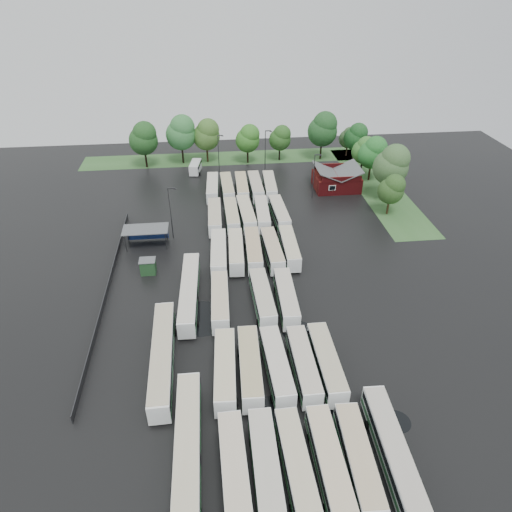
{
  "coord_description": "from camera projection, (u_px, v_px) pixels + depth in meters",
  "views": [
    {
      "loc": [
        -5.0,
        -52.31,
        44.33
      ],
      "look_at": [
        2.0,
        12.0,
        2.5
      ],
      "focal_mm": 32.0,
      "sensor_mm": 36.0,
      "label": 1
    }
  ],
  "objects": [
    {
      "name": "bus_r5c3",
      "position": [
        256.0,
        187.0,
        102.45
      ],
      "size": [
        2.61,
        11.98,
        3.33
      ],
      "rotation": [
        0.0,
        0.0,
        0.0
      ],
      "color": "white",
      "rests_on": "ground"
    },
    {
      "name": "lamp_post_nw",
      "position": [
        171.0,
        210.0,
        83.73
      ],
      "size": [
        1.6,
        0.31,
        10.38
      ],
      "color": "#2D2D30",
      "rests_on": "ground"
    },
    {
      "name": "bus_r5c1",
      "position": [
        227.0,
        188.0,
        102.05
      ],
      "size": [
        2.72,
        11.77,
        3.26
      ],
      "rotation": [
        0.0,
        0.0,
        0.02
      ],
      "color": "white",
      "rests_on": "ground"
    },
    {
      "name": "bus_r4c1",
      "position": [
        232.0,
        216.0,
        90.75
      ],
      "size": [
        2.63,
        11.77,
        3.27
      ],
      "rotation": [
        0.0,
        0.0,
        0.01
      ],
      "color": "white",
      "rests_on": "ground"
    },
    {
      "name": "bus_r1c4",
      "position": [
        326.0,
        363.0,
        57.42
      ],
      "size": [
        2.59,
        12.09,
        3.36
      ],
      "rotation": [
        0.0,
        0.0,
        0.0
      ],
      "color": "white",
      "rests_on": "ground"
    },
    {
      "name": "bus_r4c4",
      "position": [
        279.0,
        213.0,
        91.55
      ],
      "size": [
        2.9,
        11.95,
        3.31
      ],
      "rotation": [
        0.0,
        0.0,
        0.03
      ],
      "color": "white",
      "rests_on": "ground"
    },
    {
      "name": "bus_r0c0",
      "position": [
        234.0,
        470.0,
        45.31
      ],
      "size": [
        2.82,
        12.1,
        3.35
      ],
      "rotation": [
        0.0,
        0.0,
        0.02
      ],
      "color": "white",
      "rests_on": "ground"
    },
    {
      "name": "bus_r3c3",
      "position": [
        272.0,
        250.0,
        79.86
      ],
      "size": [
        2.88,
        11.99,
        3.32
      ],
      "rotation": [
        0.0,
        0.0,
        0.03
      ],
      "color": "white",
      "rests_on": "ground"
    },
    {
      "name": "bus_r5c0",
      "position": [
        213.0,
        188.0,
        101.95
      ],
      "size": [
        3.0,
        11.86,
        3.28
      ],
      "rotation": [
        0.0,
        0.0,
        -0.04
      ],
      "color": "white",
      "rests_on": "ground"
    },
    {
      "name": "tree_north_1",
      "position": [
        181.0,
        132.0,
        115.05
      ],
      "size": [
        7.63,
        7.63,
        12.64
      ],
      "color": "black",
      "rests_on": "ground"
    },
    {
      "name": "ground",
      "position": [
        251.0,
        314.0,
        68.19
      ],
      "size": [
        160.0,
        160.0,
        0.0
      ],
      "primitive_type": "plane",
      "color": "black",
      "rests_on": "ground"
    },
    {
      "name": "artic_bus_west_c",
      "position": [
        162.0,
        357.0,
        58.24
      ],
      "size": [
        2.95,
        18.56,
        3.44
      ],
      "rotation": [
        0.0,
        0.0,
        0.02
      ],
      "color": "white",
      "rests_on": "ground"
    },
    {
      "name": "puddle_2",
      "position": [
        201.0,
        318.0,
        67.38
      ],
      "size": [
        8.05,
        8.05,
        0.01
      ],
      "primitive_type": "cylinder",
      "color": "black",
      "rests_on": "ground"
    },
    {
      "name": "artic_bus_east",
      "position": [
        397.0,
        464.0,
        45.91
      ],
      "size": [
        3.14,
        17.73,
        3.27
      ],
      "rotation": [
        0.0,
        0.0,
        -0.04
      ],
      "color": "white",
      "rests_on": "ground"
    },
    {
      "name": "bus_r1c1",
      "position": [
        250.0,
        367.0,
        56.82
      ],
      "size": [
        2.99,
        12.24,
        3.39
      ],
      "rotation": [
        0.0,
        0.0,
        -0.03
      ],
      "color": "white",
      "rests_on": "ground"
    },
    {
      "name": "tree_east_2",
      "position": [
        373.0,
        152.0,
        106.28
      ],
      "size": [
        6.54,
        6.54,
        10.83
      ],
      "color": "black",
      "rests_on": "ground"
    },
    {
      "name": "bus_r0c1",
      "position": [
        266.0,
        467.0,
        45.61
      ],
      "size": [
        2.67,
        12.1,
        3.36
      ],
      "rotation": [
        0.0,
        0.0,
        -0.01
      ],
      "color": "white",
      "rests_on": "ground"
    },
    {
      "name": "grass_strip_east",
      "position": [
        377.0,
        186.0,
        107.01
      ],
      "size": [
        10.0,
        50.0,
        0.01
      ],
      "primitive_type": "cube",
      "color": "#335E2A",
      "rests_on": "ground"
    },
    {
      "name": "minibus",
      "position": [
        195.0,
        167.0,
        113.25
      ],
      "size": [
        3.13,
        6.31,
        2.64
      ],
      "rotation": [
        0.0,
        0.0,
        -0.16
      ],
      "color": "white",
      "rests_on": "ground"
    },
    {
      "name": "puddle_3",
      "position": [
        297.0,
        331.0,
        65.07
      ],
      "size": [
        4.54,
        4.54,
        0.01
      ],
      "primitive_type": "cylinder",
      "color": "black",
      "rests_on": "ground"
    },
    {
      "name": "bus_r0c4",
      "position": [
        358.0,
        460.0,
        46.24
      ],
      "size": [
        3.09,
        12.11,
        3.34
      ],
      "rotation": [
        0.0,
        0.0,
        -0.05
      ],
      "color": "white",
      "rests_on": "ground"
    },
    {
      "name": "artic_bus_west_b",
      "position": [
        189.0,
        292.0,
        69.69
      ],
      "size": [
        3.17,
        17.97,
        3.32
      ],
      "rotation": [
        0.0,
        0.0,
        -0.04
      ],
      "color": "white",
      "rests_on": "ground"
    },
    {
      "name": "bus_r0c3",
      "position": [
        329.0,
        462.0,
        46.02
      ],
      "size": [
        2.57,
        12.0,
        3.34
      ],
      "rotation": [
        0.0,
        0.0,
        -0.0
      ],
      "color": "white",
      "rests_on": "ground"
    },
    {
      "name": "bus_r1c2",
      "position": [
        277.0,
        366.0,
        57.0
      ],
      "size": [
        3.01,
        12.01,
        3.32
      ],
      "rotation": [
        0.0,
        0.0,
        0.04
      ],
      "color": "white",
      "rests_on": "ground"
    },
    {
      "name": "lamp_post_back_e",
      "position": [
        266.0,
        148.0,
        110.83
      ],
      "size": [
        1.63,
        0.32,
        10.57
      ],
      "color": "#2D2D30",
      "rests_on": "ground"
    },
    {
      "name": "bus_r3c2",
      "position": [
        253.0,
        250.0,
        79.84
      ],
      "size": [
        2.96,
        12.08,
        3.34
      ],
      "rotation": [
        0.0,
        0.0,
        -0.04
      ],
      "color": "white",
      "rests_on": "ground"
    },
    {
      "name": "wash_shed",
      "position": [
        146.0,
        230.0,
        83.39
      ],
      "size": [
        8.2,
        4.2,
        3.58
      ],
      "color": "#2D2D30",
      "rests_on": "ground"
    },
    {
      "name": "bus_r0c2",
      "position": [
        296.0,
        464.0,
        45.94
      ],
      "size": [
        2.8,
        11.74,
        3.25
      ],
      "rotation": [
        0.0,
        0.0,
        0.03
      ],
      "color": "white",
      "rests_on": "ground"
    },
    {
      "name": "lamp_post_back_w",
      "position": [
        219.0,
        151.0,
        111.21
      ],
      "size": [
        1.45,
        0.28,
        9.44
      ],
      "color": "#2D2D30",
      "rests_on": "ground"
    },
    {
      "name": "tree_north_2",
      "position": [
        207.0,
        134.0,
        116.13
      ],
      "size": [
        6.9,
        6.9,
        11.43
      ],
      "color": "#312111",
      "rests_on": "ground"
    },
    {
      "name": "bus_r2c0",
      "position": [
        220.0,
        301.0,
        67.85
      ],
      "size": [
        2.86,
        12.01,
        3.33
      ],
      "rotation": [
        0.0,
        0.0,
        -0.03
      ],
      "color": "white",
      "rests_on": "ground"
    },
    {
      "name": "tree_east_0",
      "position": [
        392.0,
        189.0,
        92.2
      ],
      "size": [
        5.33,
        5.33,
        8.83
      ],
      "color": "#3B2815",
      "rests_on": "ground"
    },
    {
      "name": "puddle_4",
      "position": [
        397.0,
        422.0,
        52.23
      ],
      "size": [
        3.2,
        3.2,
        0.01
      ],
      "primitive_type": "cylinder",
      "color": "black",
      "rests_on": "ground"
    },
    {
      "name": "bus_r4c0",
      "position": [
        215.0,
        217.0,
        90.24
      ],
      "size": [
        2.76,
        12.01,
        3.33
      ],
      "rotation": [
        0.0,
        0.0,
        -0.02
      ],
      "color": "white",
      "rests_on": "ground"
    },
    {
      "name": "tree_east_3",
      "position": [
        364.0,
        150.0,
        110.36
      ],
      "size": [
        5.67,
        5.67,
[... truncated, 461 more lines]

